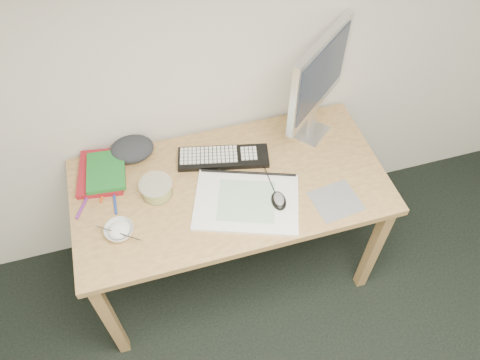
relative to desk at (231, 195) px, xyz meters
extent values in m
plane|color=silver|center=(0.26, 0.37, 0.63)|extent=(3.60, 0.00, 3.60)
cube|color=tan|center=(-0.65, -0.30, -0.31)|extent=(0.05, 0.05, 0.71)
cube|color=tan|center=(0.65, -0.30, -0.31)|extent=(0.05, 0.05, 0.71)
cube|color=tan|center=(-0.65, 0.30, -0.31)|extent=(0.05, 0.05, 0.71)
cube|color=tan|center=(0.65, 0.30, -0.31)|extent=(0.05, 0.05, 0.71)
cube|color=tan|center=(0.00, 0.00, 0.06)|extent=(1.40, 0.70, 0.03)
cube|color=slate|center=(0.42, -0.22, 0.08)|extent=(0.22, 0.20, 0.00)
cube|color=white|center=(0.04, -0.12, 0.09)|extent=(0.53, 0.45, 0.01)
cube|color=black|center=(0.01, 0.15, 0.09)|extent=(0.44, 0.22, 0.02)
cube|color=silver|center=(0.46, 0.20, 0.09)|extent=(0.22, 0.21, 0.01)
cube|color=silver|center=(0.46, 0.20, 0.16)|extent=(0.05, 0.05, 0.15)
cube|color=silver|center=(0.46, 0.20, 0.44)|extent=(0.38, 0.32, 0.38)
cube|color=black|center=(0.46, 0.20, 0.44)|extent=(0.32, 0.27, 0.30)
ellipsoid|color=black|center=(0.17, -0.16, 0.11)|extent=(0.07, 0.11, 0.03)
imported|color=white|center=(-0.50, -0.12, 0.10)|extent=(0.13, 0.13, 0.04)
cylinder|color=silver|center=(-0.51, -0.15, 0.12)|extent=(0.18, 0.13, 0.02)
cylinder|color=#E9C952|center=(-0.32, 0.04, 0.12)|extent=(0.17, 0.17, 0.07)
cube|color=maroon|center=(-0.54, 0.22, 0.10)|extent=(0.24, 0.29, 0.03)
cube|color=#1C7029|center=(-0.52, 0.20, 0.12)|extent=(0.19, 0.24, 0.02)
ellipsoid|color=#23252A|center=(-0.39, 0.30, 0.12)|extent=(0.18, 0.15, 0.07)
cylinder|color=pink|center=(0.00, 0.03, 0.09)|extent=(0.19, 0.03, 0.01)
cylinder|color=tan|center=(0.05, 0.05, 0.09)|extent=(0.16, 0.08, 0.01)
cylinder|color=black|center=(0.13, 0.11, 0.09)|extent=(0.15, 0.07, 0.01)
cylinder|color=#1D3BA0|center=(-0.51, 0.04, 0.09)|extent=(0.02, 0.13, 0.01)
cylinder|color=#D14E18|center=(-0.55, 0.11, 0.09)|extent=(0.05, 0.12, 0.01)
cylinder|color=#6E2588|center=(-0.64, 0.06, 0.09)|extent=(0.08, 0.13, 0.01)
camera|label=1|loc=(-0.31, -1.24, 1.73)|focal=35.00mm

